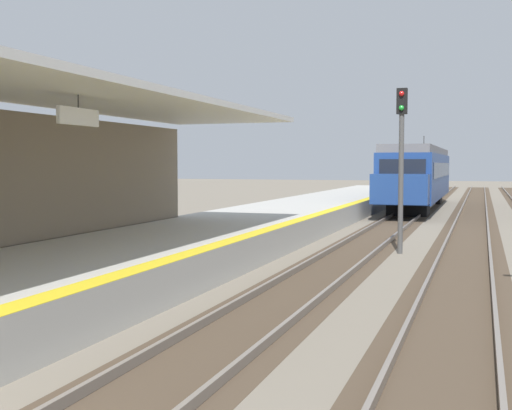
{
  "coord_description": "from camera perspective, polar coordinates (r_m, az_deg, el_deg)",
  "views": [
    {
      "loc": [
        5.74,
        -3.4,
        2.84
      ],
      "look_at": [
        1.88,
        7.75,
        2.1
      ],
      "focal_mm": 45.95,
      "sensor_mm": 36.0,
      "label": 1
    }
  ],
  "objects": [
    {
      "name": "approaching_train",
      "position": [
        42.6,
        13.93,
        2.6
      ],
      "size": [
        2.93,
        19.6,
        4.76
      ],
      "color": "navy",
      "rests_on": "ground"
    },
    {
      "name": "rail_signal_post",
      "position": [
        21.11,
        12.53,
        4.47
      ],
      "size": [
        0.32,
        0.34,
        5.2
      ],
      "color": "#4C4C4C",
      "rests_on": "ground"
    },
    {
      "name": "track_pair_nearest_platform",
      "position": [
        23.87,
        9.71,
        -3.17
      ],
      "size": [
        2.34,
        120.0,
        0.16
      ],
      "color": "#4C3D2D",
      "rests_on": "ground"
    },
    {
      "name": "track_pair_middle",
      "position": [
        23.57,
        17.91,
        -3.38
      ],
      "size": [
        2.34,
        120.0,
        0.16
      ],
      "color": "#4C3D2D",
      "rests_on": "ground"
    },
    {
      "name": "station_platform",
      "position": [
        21.21,
        -3.91,
        -2.88
      ],
      "size": [
        5.0,
        80.0,
        0.91
      ],
      "color": "#B7B5AD",
      "rests_on": "ground"
    }
  ]
}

